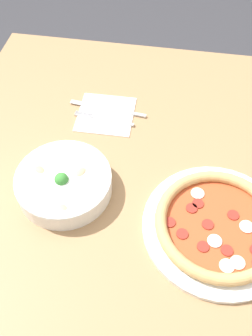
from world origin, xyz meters
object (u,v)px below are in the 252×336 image
object	(u,v)px
bowl	(64,182)
fork	(105,119)
pizza	(218,225)
knife	(110,109)

from	to	relation	value
bowl	fork	distance (m)	0.25
pizza	fork	bearing A→B (deg)	46.98
fork	knife	world-z (taller)	same
pizza	bowl	world-z (taller)	bowl
fork	knife	size ratio (longest dim) A/B	0.78
pizza	knife	size ratio (longest dim) A/B	1.52
fork	knife	bearing A→B (deg)	-94.05
knife	pizza	bearing A→B (deg)	138.86
knife	fork	bearing A→B (deg)	85.95
bowl	knife	xyz separation A→B (m)	(0.29, -0.05, -0.03)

